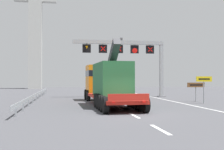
% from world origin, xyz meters
% --- Properties ---
extents(ground, '(112.00, 112.00, 0.00)m').
position_xyz_m(ground, '(0.00, 0.00, 0.00)').
color(ground, '#4C4C51').
extents(lane_markings, '(0.20, 36.98, 0.01)m').
position_xyz_m(lane_markings, '(-0.17, 11.19, 0.01)').
color(lane_markings, silver).
rests_on(lane_markings, ground).
extents(edge_line_right, '(0.20, 63.00, 0.01)m').
position_xyz_m(edge_line_right, '(6.20, 12.00, 0.01)').
color(edge_line_right, silver).
rests_on(edge_line_right, ground).
extents(overhead_lane_gantry, '(11.38, 0.90, 7.20)m').
position_xyz_m(overhead_lane_gantry, '(3.42, 15.99, 5.58)').
color(overhead_lane_gantry, '#9EA0A5').
rests_on(overhead_lane_gantry, ground).
extents(heavy_haul_truck_red, '(3.39, 14.13, 5.30)m').
position_xyz_m(heavy_haul_truck_red, '(-0.66, 7.46, 1.99)').
color(heavy_haul_truck_red, red).
rests_on(heavy_haul_truck_red, ground).
extents(exit_sign_yellow, '(1.51, 0.15, 2.46)m').
position_xyz_m(exit_sign_yellow, '(8.09, 6.12, 1.87)').
color(exit_sign_yellow, '#9EA0A5').
rests_on(exit_sign_yellow, ground).
extents(tourist_info_sign_brown, '(1.79, 0.15, 1.87)m').
position_xyz_m(tourist_info_sign_brown, '(8.27, 8.12, 1.45)').
color(tourist_info_sign_brown, '#9EA0A5').
rests_on(tourist_info_sign_brown, ground).
extents(guardrail_left, '(0.13, 30.56, 0.76)m').
position_xyz_m(guardrail_left, '(-7.29, 13.28, 0.56)').
color(guardrail_left, '#999EA3').
rests_on(guardrail_left, ground).
extents(bridge_pylon_distant, '(9.00, 2.00, 31.90)m').
position_xyz_m(bridge_pylon_distant, '(-10.80, 46.63, 16.34)').
color(bridge_pylon_distant, '#B7B7B2').
rests_on(bridge_pylon_distant, ground).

